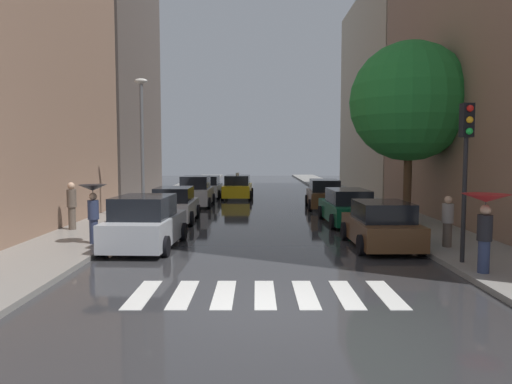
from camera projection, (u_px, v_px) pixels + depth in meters
ground_plane at (259, 199)px, 33.39m from camera, size 28.00×72.00×0.04m
sidewalk_left at (165, 198)px, 33.38m from camera, size 3.00×72.00×0.15m
sidewalk_right at (352, 198)px, 33.38m from camera, size 3.00×72.00×0.15m
crosswalk_stripes at (265, 294)px, 10.61m from camera, size 5.85×2.20×0.01m
building_left_mid at (100, 74)px, 33.15m from camera, size 6.00×12.10×17.21m
building_right_mid at (395, 95)px, 38.42m from camera, size 6.00×15.96×15.70m
parked_car_left_nearest at (145, 224)px, 15.79m from camera, size 2.27×4.26×1.74m
parked_car_left_second at (174, 206)px, 21.97m from camera, size 2.02×4.06×1.59m
parked_car_left_third at (196, 192)px, 28.53m from camera, size 1.98×4.09×1.81m
parked_car_left_fourth at (206, 187)px, 34.32m from camera, size 2.20×4.38×1.55m
parked_car_right_nearest at (381, 226)px, 15.93m from camera, size 2.10×4.04×1.54m
parked_car_right_second at (347, 208)px, 21.23m from camera, size 2.10×4.80×1.56m
parked_car_right_third at (324, 195)px, 27.49m from camera, size 2.13×4.50×1.65m
taxi_midroad at (237, 188)px, 33.56m from camera, size 2.17×4.40×1.81m
pedestrian_foreground at (93, 202)px, 15.77m from camera, size 0.90×0.90×1.95m
pedestrian_near_tree at (485, 213)px, 11.82m from camera, size 1.13×1.13×1.97m
pedestrian_by_kerb at (72, 204)px, 18.72m from camera, size 0.36×0.36×1.85m
pedestrian_far_side at (447, 220)px, 15.23m from camera, size 0.36×0.36×1.62m
street_tree_right at (409, 102)px, 20.93m from camera, size 5.19×5.19×7.83m
traffic_light_right_corner at (466, 147)px, 12.86m from camera, size 0.30×0.42×4.30m
lamp_post_left at (142, 137)px, 22.51m from camera, size 0.60×0.28×6.46m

